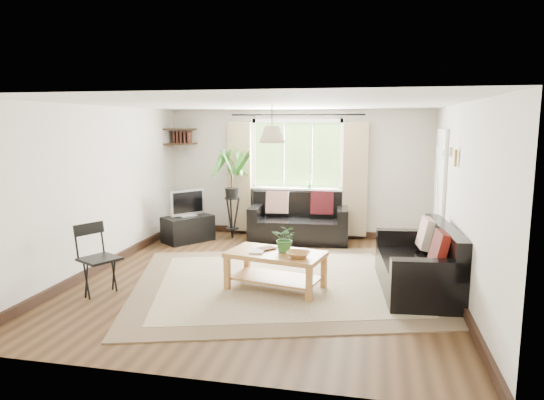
% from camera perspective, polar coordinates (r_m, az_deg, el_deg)
% --- Properties ---
extents(floor, '(5.50, 5.50, 0.00)m').
position_cam_1_polar(floor, '(6.86, -0.69, -9.22)').
color(floor, '#321F10').
rests_on(floor, ground).
extents(ceiling, '(5.50, 5.50, 0.00)m').
position_cam_1_polar(ceiling, '(6.51, -0.73, 11.26)').
color(ceiling, white).
rests_on(ceiling, floor).
extents(wall_back, '(5.00, 0.02, 2.40)m').
position_cam_1_polar(wall_back, '(9.26, 2.98, 3.16)').
color(wall_back, beige).
rests_on(wall_back, floor).
extents(wall_front, '(5.00, 0.02, 2.40)m').
position_cam_1_polar(wall_front, '(3.99, -9.35, -4.86)').
color(wall_front, beige).
rests_on(wall_front, floor).
extents(wall_left, '(0.02, 5.50, 2.40)m').
position_cam_1_polar(wall_left, '(7.52, -19.65, 1.27)').
color(wall_left, beige).
rests_on(wall_left, floor).
extents(wall_right, '(0.02, 5.50, 2.40)m').
position_cam_1_polar(wall_right, '(6.52, 21.28, 0.05)').
color(wall_right, beige).
rests_on(wall_right, floor).
extents(rug, '(4.70, 4.32, 0.02)m').
position_cam_1_polar(rug, '(6.65, 1.17, -9.71)').
color(rug, beige).
rests_on(rug, floor).
extents(window, '(2.50, 0.16, 2.16)m').
position_cam_1_polar(window, '(9.19, 2.96, 5.31)').
color(window, white).
rests_on(window, wall_back).
extents(door, '(0.06, 0.96, 2.06)m').
position_cam_1_polar(door, '(8.20, 19.10, 0.50)').
color(door, silver).
rests_on(door, wall_right).
extents(corner_shelf, '(0.50, 0.50, 0.34)m').
position_cam_1_polar(corner_shelf, '(9.59, -10.74, 7.35)').
color(corner_shelf, black).
rests_on(corner_shelf, wall_back).
extents(pendant_lamp, '(0.36, 0.36, 0.54)m').
position_cam_1_polar(pendant_lamp, '(6.90, 0.00, 8.23)').
color(pendant_lamp, beige).
rests_on(pendant_lamp, ceiling).
extents(wall_sconce, '(0.12, 0.12, 0.28)m').
position_cam_1_polar(wall_sconce, '(6.74, 20.55, 5.00)').
color(wall_sconce, beige).
rests_on(wall_sconce, wall_right).
extents(sofa_back, '(1.83, 1.02, 0.83)m').
position_cam_1_polar(sofa_back, '(8.87, 3.15, -2.22)').
color(sofa_back, black).
rests_on(sofa_back, floor).
extents(sofa_right, '(1.81, 1.03, 0.82)m').
position_cam_1_polar(sofa_right, '(6.53, 16.69, -6.80)').
color(sofa_right, black).
rests_on(sofa_right, floor).
extents(coffee_table, '(1.34, 0.91, 0.50)m').
position_cam_1_polar(coffee_table, '(6.36, 0.44, -8.33)').
color(coffee_table, olive).
rests_on(coffee_table, floor).
extents(table_plant, '(0.35, 0.31, 0.36)m').
position_cam_1_polar(table_plant, '(6.25, 1.59, -4.56)').
color(table_plant, '#2C6026').
rests_on(table_plant, coffee_table).
extents(bowl, '(0.32, 0.32, 0.07)m').
position_cam_1_polar(bowl, '(6.05, 3.13, -6.42)').
color(bowl, '#A36F38').
rests_on(bowl, coffee_table).
extents(book_a, '(0.20, 0.26, 0.02)m').
position_cam_1_polar(book_a, '(6.31, -2.57, -6.00)').
color(book_a, silver).
rests_on(book_a, coffee_table).
extents(book_b, '(0.28, 0.29, 0.02)m').
position_cam_1_polar(book_b, '(6.50, -1.07, -5.54)').
color(book_b, brown).
rests_on(book_b, coffee_table).
extents(tv_stand, '(0.92, 0.99, 0.47)m').
position_cam_1_polar(tv_stand, '(9.00, -9.86, -3.36)').
color(tv_stand, black).
rests_on(tv_stand, floor).
extents(tv, '(0.59, 0.67, 0.51)m').
position_cam_1_polar(tv, '(8.91, -9.94, -0.27)').
color(tv, '#A5A5AA').
rests_on(tv, tv_stand).
extents(palm_stand, '(0.72, 0.72, 1.68)m').
position_cam_1_polar(palm_stand, '(9.05, -4.73, 0.70)').
color(palm_stand, black).
rests_on(palm_stand, floor).
extents(folding_chair, '(0.63, 0.63, 0.90)m').
position_cam_1_polar(folding_chair, '(6.49, -19.62, -6.69)').
color(folding_chair, black).
rests_on(folding_chair, floor).
extents(sill_plant, '(0.14, 0.10, 0.27)m').
position_cam_1_polar(sill_plant, '(9.12, 4.41, 2.20)').
color(sill_plant, '#2D6023').
rests_on(sill_plant, window).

